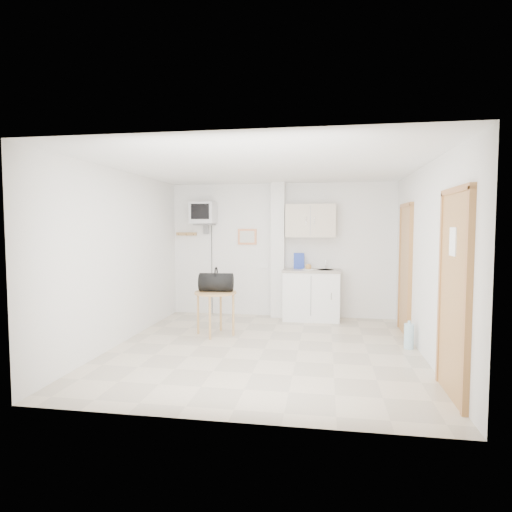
% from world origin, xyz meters
% --- Properties ---
extents(ground, '(4.50, 4.50, 0.00)m').
position_xyz_m(ground, '(0.00, 0.00, 0.00)').
color(ground, beige).
rests_on(ground, ground).
extents(room_envelope, '(4.24, 4.54, 2.55)m').
position_xyz_m(room_envelope, '(0.24, 0.09, 1.54)').
color(room_envelope, white).
rests_on(room_envelope, ground).
extents(kitchenette, '(1.03, 0.58, 2.10)m').
position_xyz_m(kitchenette, '(0.57, 2.00, 0.80)').
color(kitchenette, white).
rests_on(kitchenette, ground).
extents(crt_television, '(0.44, 0.45, 2.15)m').
position_xyz_m(crt_television, '(-1.45, 2.02, 1.94)').
color(crt_television, slate).
rests_on(crt_television, ground).
extents(round_table, '(0.65, 0.65, 0.68)m').
position_xyz_m(round_table, '(-0.86, 0.64, 0.60)').
color(round_table, tan).
rests_on(round_table, ground).
extents(duffel_bag, '(0.54, 0.33, 0.39)m').
position_xyz_m(duffel_bag, '(-0.86, 0.67, 0.83)').
color(duffel_bag, black).
rests_on(duffel_bag, round_table).
extents(water_bottle, '(0.13, 0.13, 0.39)m').
position_xyz_m(water_bottle, '(1.98, 0.33, 0.18)').
color(water_bottle, '#A6CEDE').
rests_on(water_bottle, ground).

